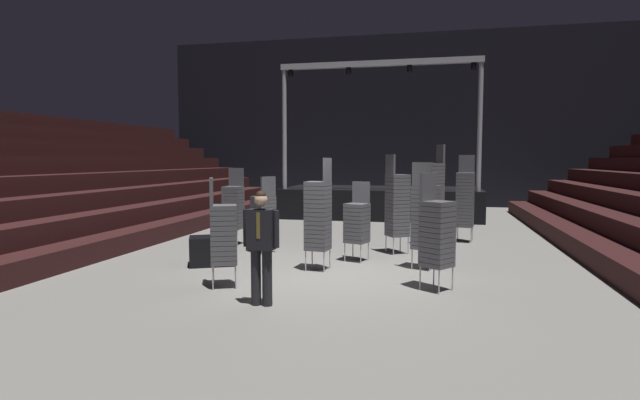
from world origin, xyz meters
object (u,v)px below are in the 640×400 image
chair_stack_mid_right (433,196)px  chair_stack_rear_left (437,232)px  chair_stack_rear_centre (465,199)px  chair_stack_aisle_left (264,214)px  chair_stack_mid_left (318,214)px  chair_stack_front_right (397,204)px  chair_stack_rear_right (425,216)px  chair_stack_mid_centre (357,221)px  equipment_road_case (212,251)px  man_with_tie (261,241)px  chair_stack_front_left (223,233)px  stage_riser (381,200)px  chair_stack_aisle_right (233,206)px

chair_stack_mid_right → chair_stack_rear_left: size_ratio=1.30×
chair_stack_mid_right → chair_stack_rear_centre: 1.19m
chair_stack_aisle_left → chair_stack_mid_left: bearing=-99.3°
chair_stack_front_right → chair_stack_rear_right: chair_stack_front_right is taller
chair_stack_mid_left → chair_stack_mid_centre: size_ratio=1.30×
chair_stack_mid_left → equipment_road_case: size_ratio=2.47×
man_with_tie → chair_stack_rear_left: chair_stack_rear_left is taller
chair_stack_front_left → chair_stack_mid_centre: size_ratio=1.10×
man_with_tie → chair_stack_front_right: bearing=-107.7°
chair_stack_mid_centre → chair_stack_front_left: bearing=73.2°
stage_riser → chair_stack_front_right: 7.53m
chair_stack_mid_left → chair_stack_aisle_right: chair_stack_mid_left is taller
equipment_road_case → chair_stack_mid_left: bearing=0.8°
chair_stack_rear_left → chair_stack_rear_centre: (0.75, 5.27, 0.17)m
chair_stack_front_right → equipment_road_case: 4.34m
chair_stack_front_left → chair_stack_rear_right: size_ratio=0.88×
chair_stack_aisle_right → chair_stack_front_left: bearing=113.6°
stage_riser → chair_stack_rear_right: 9.20m
chair_stack_rear_right → equipment_road_case: (-4.32, -0.60, -0.77)m
stage_riser → chair_stack_aisle_right: bearing=-113.4°
chair_stack_mid_left → chair_stack_rear_centre: bearing=-29.6°
chair_stack_mid_right → chair_stack_aisle_left: size_ratio=1.43×
stage_riser → chair_stack_rear_left: size_ratio=3.72×
chair_stack_mid_right → chair_stack_mid_centre: size_ratio=1.50×
stage_riser → chair_stack_mid_centre: size_ratio=4.27×
chair_stack_front_right → chair_stack_rear_left: (0.88, -3.24, -0.17)m
chair_stack_front_left → chair_stack_front_right: (2.68, 3.82, 0.21)m
chair_stack_front_right → chair_stack_aisle_right: 4.20m
man_with_tie → chair_stack_rear_centre: chair_stack_rear_centre is taller
man_with_tie → chair_stack_front_left: chair_stack_front_left is taller
chair_stack_front_right → chair_stack_rear_centre: (1.64, 2.03, 0.00)m
stage_riser → chair_stack_rear_centre: bearing=-63.0°
chair_stack_front_left → chair_stack_rear_left: 3.61m
chair_stack_front_right → chair_stack_aisle_left: chair_stack_front_right is taller
chair_stack_mid_centre → chair_stack_rear_centre: 3.96m
chair_stack_front_right → chair_stack_mid_right: bearing=113.6°
chair_stack_front_left → chair_stack_mid_right: bearing=122.3°
chair_stack_rear_centre → chair_stack_mid_left: bearing=62.8°
chair_stack_mid_centre → chair_stack_rear_left: chair_stack_rear_left is taller
stage_riser → chair_stack_mid_left: stage_riser is taller
chair_stack_front_right → chair_stack_rear_left: size_ratio=1.17×
equipment_road_case → stage_riser: bearing=75.2°
stage_riser → chair_stack_front_left: stage_riser is taller
chair_stack_front_left → stage_riser: bearing=149.2°
man_with_tie → chair_stack_mid_centre: (0.90, 3.63, -0.12)m
chair_stack_aisle_right → chair_stack_front_right: bearing=179.3°
chair_stack_front_left → chair_stack_mid_centre: chair_stack_front_left is taller
stage_riser → chair_stack_aisle_left: bearing=-103.6°
chair_stack_mid_left → chair_stack_rear_centre: (3.03, 4.17, 0.04)m
chair_stack_rear_centre → equipment_road_case: (-5.29, -4.21, -0.85)m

